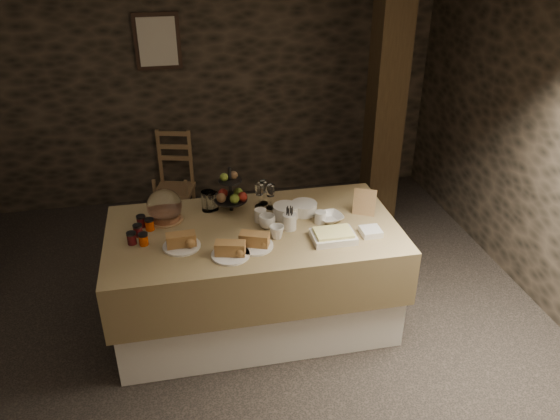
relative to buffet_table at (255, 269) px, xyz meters
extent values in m
cube|color=black|center=(-0.43, -0.22, -0.48)|extent=(5.50, 5.00, 0.01)
cube|color=black|center=(-0.43, 2.28, 0.82)|extent=(5.50, 0.02, 2.60)
cube|color=white|center=(0.00, 0.00, -0.09)|extent=(2.04, 1.05, 0.79)
cube|color=olive|center=(0.00, 0.00, 0.14)|extent=(2.12, 1.13, 0.43)
cube|color=#996C42|center=(-0.56, 2.03, -0.27)|extent=(0.48, 0.46, 0.05)
cube|color=#996C42|center=(-0.56, 2.19, 0.17)|extent=(0.37, 0.12, 0.37)
cube|color=black|center=(1.52, 1.38, 0.82)|extent=(0.30, 0.30, 2.60)
cube|color=black|center=(-0.58, 2.25, 1.27)|extent=(0.45, 0.03, 0.55)
cube|color=beige|center=(-0.58, 2.23, 1.27)|extent=(0.37, 0.01, 0.47)
cylinder|color=silver|center=(0.26, 0.12, 0.41)|extent=(0.19, 0.19, 0.10)
cylinder|color=silver|center=(0.42, 0.15, 0.40)|extent=(0.20, 0.20, 0.08)
cylinder|color=silver|center=(0.26, -0.06, 0.42)|extent=(0.10, 0.10, 0.12)
imported|color=silver|center=(0.10, -0.01, 0.41)|extent=(0.16, 0.16, 0.10)
imported|color=silver|center=(0.14, -0.17, 0.40)|extent=(0.14, 0.14, 0.10)
cylinder|color=silver|center=(0.07, 0.10, 0.40)|extent=(0.09, 0.09, 0.09)
cylinder|color=silver|center=(0.50, -0.01, 0.40)|extent=(0.08, 0.08, 0.09)
imported|color=silver|center=(0.58, 0.00, 0.38)|extent=(0.23, 0.23, 0.05)
cylinder|color=#996C42|center=(-0.62, 0.25, 0.36)|extent=(0.26, 0.26, 0.01)
cylinder|color=brown|center=(-0.62, 0.25, 0.40)|extent=(0.22, 0.22, 0.07)
sphere|color=white|center=(-0.62, 0.25, 0.48)|extent=(0.26, 0.26, 0.26)
cylinder|color=black|center=(-0.12, 0.31, 0.54)|extent=(0.03, 0.03, 0.36)
cylinder|color=black|center=(-0.12, 0.31, 0.45)|extent=(0.26, 0.26, 0.01)
cylinder|color=black|center=(-0.12, 0.31, 0.61)|extent=(0.18, 0.18, 0.01)
sphere|color=#5A7021|center=(-0.06, 0.34, 0.49)|extent=(0.07, 0.07, 0.07)
sphere|color=maroon|center=(-0.18, 0.35, 0.49)|extent=(0.07, 0.07, 0.07)
sphere|color=#5A7021|center=(-0.10, 0.24, 0.49)|extent=(0.07, 0.07, 0.07)
sphere|color=brown|center=(-0.20, 0.28, 0.49)|extent=(0.07, 0.07, 0.07)
sphere|color=maroon|center=(-0.04, 0.27, 0.49)|extent=(0.07, 0.07, 0.07)
cylinder|color=silver|center=(-0.52, -0.15, 0.36)|extent=(0.26, 0.26, 0.01)
cube|color=brown|center=(-0.52, -0.15, 0.42)|extent=(0.20, 0.10, 0.09)
cylinder|color=silver|center=(-0.21, -0.33, 0.36)|extent=(0.26, 0.26, 0.01)
cube|color=brown|center=(-0.21, -0.33, 0.42)|extent=(0.22, 0.14, 0.09)
cylinder|color=silver|center=(-0.03, -0.25, 0.36)|extent=(0.26, 0.26, 0.01)
cube|color=brown|center=(-0.03, -0.25, 0.42)|extent=(0.22, 0.16, 0.09)
cylinder|color=#521116|center=(-0.82, 0.06, 0.39)|extent=(0.06, 0.06, 0.07)
cylinder|color=#D03F00|center=(-0.78, -0.07, 0.39)|extent=(0.06, 0.06, 0.07)
cylinder|color=#521116|center=(-0.86, -0.04, 0.39)|extent=(0.06, 0.06, 0.07)
cylinder|color=#D03F00|center=(-0.74, 0.13, 0.39)|extent=(0.06, 0.06, 0.07)
cylinder|color=#521116|center=(-0.80, 0.19, 0.39)|extent=(0.06, 0.06, 0.07)
cube|color=silver|center=(0.52, -0.27, 0.38)|extent=(0.30, 0.22, 0.05)
cube|color=#FEF490|center=(0.52, -0.27, 0.42)|extent=(0.26, 0.18, 0.02)
cube|color=silver|center=(0.81, -0.25, 0.38)|extent=(0.14, 0.14, 0.04)
cube|color=#996C42|center=(0.86, 0.05, 0.45)|extent=(0.18, 0.14, 0.22)
cylinder|color=white|center=(-0.30, 0.35, 0.44)|extent=(0.10, 0.10, 0.16)
cylinder|color=white|center=(-0.26, 0.36, 0.43)|extent=(0.09, 0.09, 0.14)
camera|label=1|loc=(-0.50, -3.40, 2.37)|focal=35.00mm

